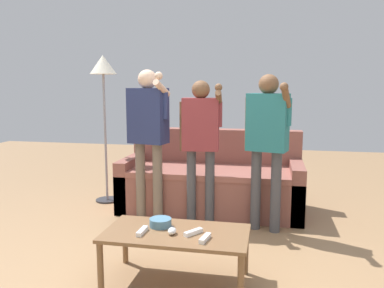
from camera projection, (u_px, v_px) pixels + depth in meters
The scene contains 12 objects.
ground_plane at pixel (186, 265), 3.07m from camera, with size 12.00×12.00×0.00m, color #93704C.
couch at pixel (212, 182), 4.46m from camera, with size 2.01×0.86×0.89m.
coffee_table at pixel (176, 238), 2.76m from camera, with size 1.02×0.53×0.38m.
snack_bowl at pixel (160, 222), 2.85m from camera, with size 0.16×0.16×0.06m, color teal.
game_remote_nunchuk at pixel (172, 231), 2.70m from camera, with size 0.06×0.09×0.05m.
floor_lamp at pixel (103, 77), 4.59m from camera, with size 0.31×0.31×1.76m.
player_left at pixel (148, 127), 3.99m from camera, with size 0.46×0.38×1.57m.
player_center at pixel (201, 135), 3.91m from camera, with size 0.44×0.28×1.46m.
player_right at pixel (267, 134), 3.69m from camera, with size 0.43×0.41×1.51m.
game_remote_wand_near at pixel (193, 232), 2.70m from camera, with size 0.12×0.15×0.03m.
game_remote_wand_far at pixel (205, 238), 2.59m from camera, with size 0.06×0.15×0.03m.
game_remote_wand_spare at pixel (142, 231), 2.72m from camera, with size 0.04×0.15×0.03m.
Camera 1 is at (0.62, -2.83, 1.40)m, focal length 36.42 mm.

